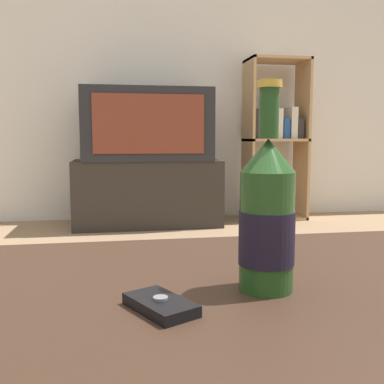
{
  "coord_description": "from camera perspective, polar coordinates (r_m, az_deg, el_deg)",
  "views": [
    {
      "loc": [
        -0.11,
        -0.54,
        0.62
      ],
      "look_at": [
        0.04,
        0.33,
        0.52
      ],
      "focal_mm": 42.0,
      "sensor_mm": 36.0,
      "label": 1
    }
  ],
  "objects": [
    {
      "name": "television",
      "position": [
        3.25,
        -5.82,
        8.46
      ],
      "size": [
        0.9,
        0.52,
        0.5
      ],
      "color": "black",
      "rests_on": "tv_stand"
    },
    {
      "name": "coffee_table",
      "position": [
        0.61,
        1.82,
        -18.86
      ],
      "size": [
        1.14,
        0.72,
        0.42
      ],
      "color": "#332116",
      "rests_on": "ground_plane"
    },
    {
      "name": "cell_phone",
      "position": [
        0.55,
        -4.02,
        -14.09
      ],
      "size": [
        0.09,
        0.11,
        0.02
      ],
      "rotation": [
        0.0,
        0.0,
        0.49
      ],
      "color": "black",
      "rests_on": "coffee_table"
    },
    {
      "name": "beer_bottle",
      "position": [
        0.61,
        9.49,
        -3.24
      ],
      "size": [
        0.08,
        0.08,
        0.28
      ],
      "color": "#1E4219",
      "rests_on": "coffee_table"
    },
    {
      "name": "back_wall",
      "position": [
        3.63,
        -8.21,
        17.45
      ],
      "size": [
        8.0,
        0.05,
        2.6
      ],
      "color": "beige",
      "rests_on": "ground_plane"
    },
    {
      "name": "tv_stand",
      "position": [
        3.28,
        -5.72,
        -0.07
      ],
      "size": [
        1.04,
        0.48,
        0.47
      ],
      "color": "#28231E",
      "rests_on": "ground_plane"
    },
    {
      "name": "bookshelf",
      "position": [
        3.57,
        10.49,
        7.17
      ],
      "size": [
        0.46,
        0.3,
        1.23
      ],
      "color": "tan",
      "rests_on": "ground_plane"
    }
  ]
}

